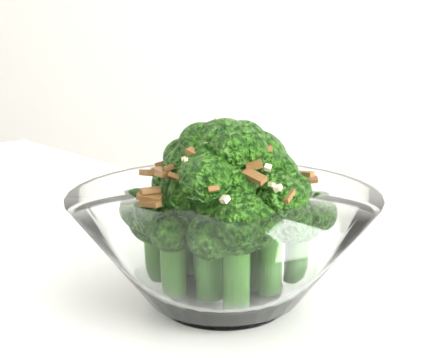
% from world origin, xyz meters
% --- Properties ---
extents(broccoli_dish, '(0.21, 0.21, 0.13)m').
position_xyz_m(broccoli_dish, '(0.03, 0.24, 0.80)').
color(broccoli_dish, white).
rests_on(broccoli_dish, table).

